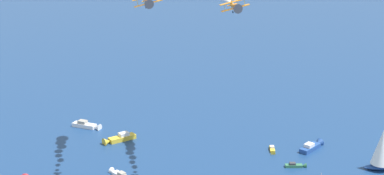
{
  "coord_description": "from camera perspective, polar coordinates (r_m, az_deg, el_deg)",
  "views": [
    {
      "loc": [
        46.82,
        133.11,
        71.88
      ],
      "look_at": [
        -0.2,
        -1.2,
        27.8
      ],
      "focal_mm": 54.87,
      "sensor_mm": 36.0,
      "label": 1
    }
  ],
  "objects": [
    {
      "name": "motorboat_far_port",
      "position": [
        172.88,
        10.14,
        -7.47
      ],
      "size": [
        6.29,
        3.41,
        1.77
      ],
      "color": "#33704C",
      "rests_on": "ground_plane"
    },
    {
      "name": "motorboat_ahead",
      "position": [
        202.08,
        -10.08,
        -3.66
      ],
      "size": [
        9.42,
        8.94,
        3.0
      ],
      "color": "white",
      "rests_on": "ground_plane"
    },
    {
      "name": "motorboat_far_stbd",
      "position": [
        189.34,
        -7.22,
        -4.96
      ],
      "size": [
        11.31,
        5.61,
        3.18
      ],
      "color": "gold",
      "rests_on": "ground_plane"
    },
    {
      "name": "motorboat_near_centre",
      "position": [
        186.11,
        11.63,
        -5.61
      ],
      "size": [
        10.39,
        7.39,
        3.02
      ],
      "color": "#23478C",
      "rests_on": "ground_plane"
    },
    {
      "name": "biplane_wingman",
      "position": [
        146.02,
        -4.32,
        8.31
      ],
      "size": [
        7.52,
        6.99,
        3.68
      ],
      "color": "orange"
    },
    {
      "name": "motorboat_offshore",
      "position": [
        166.04,
        -7.15,
        -8.36
      ],
      "size": [
        4.76,
        7.78,
        2.21
      ],
      "color": "white",
      "rests_on": "ground_plane"
    },
    {
      "name": "motorboat_trailing",
      "position": [
        182.29,
        7.82,
        -6.03
      ],
      "size": [
        3.42,
        5.72,
        1.62
      ],
      "color": "gold",
      "rests_on": "ground_plane"
    },
    {
      "name": "biplane_lead",
      "position": [
        144.84,
        4.2,
        7.88
      ],
      "size": [
        7.52,
        6.99,
        3.68
      ],
      "color": "orange"
    },
    {
      "name": "sailboat_inshore",
      "position": [
        174.95,
        18.02,
        -5.71
      ],
      "size": [
        11.06,
        7.3,
        13.74
      ],
      "color": "#23478C",
      "rests_on": "ground_plane"
    }
  ]
}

